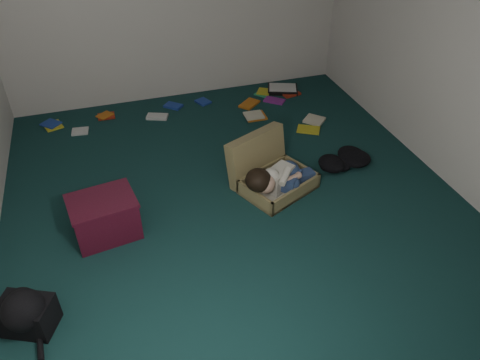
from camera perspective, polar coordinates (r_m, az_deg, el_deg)
floor at (r=4.22m, az=-0.62°, el=-2.64°), size 4.50×4.50×0.00m
wall_front at (r=1.89m, az=20.37°, el=-13.45°), size 4.50×0.00×4.50m
wall_right at (r=4.51m, az=25.35°, el=15.58°), size 0.00×4.50×4.50m
suitcase at (r=4.35m, az=3.56°, el=1.01°), size 0.84×0.84×0.47m
person at (r=4.21m, az=4.71°, el=0.27°), size 0.71×0.39×0.29m
maroon_bin at (r=3.95m, az=-16.18°, el=-4.34°), size 0.57×0.48×0.36m
backpack at (r=3.50m, az=-24.55°, el=-14.66°), size 0.53×0.49×0.26m
clothing_pile at (r=4.74m, az=12.51°, el=2.44°), size 0.54×0.48×0.15m
paper_tray at (r=6.13m, az=5.21°, el=10.98°), size 0.45×0.40×0.05m
book_scatter at (r=5.62m, az=-3.49°, el=8.35°), size 3.11×1.27×0.02m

